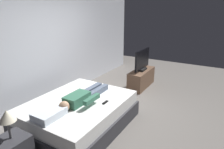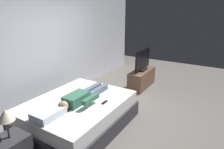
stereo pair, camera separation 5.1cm
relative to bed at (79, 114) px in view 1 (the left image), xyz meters
The scene contains 9 objects.
ground_plane 0.93m from the bed, 34.63° to the right, with size 10.00×10.00×0.00m, color slate.
back_wall 2.10m from the bed, 50.02° to the left, with size 6.40×0.10×2.80m, color silver.
bed is the anchor object (origin of this frame).
pillow 0.77m from the bed, behind, with size 0.48×0.34×0.12m, color white.
person 0.37m from the bed, 71.07° to the right, with size 1.26×0.46×0.18m.
remote 0.59m from the bed, 69.79° to the right, with size 0.15×0.04×0.02m, color black.
tv_stand 2.50m from the bed, ahead, with size 1.10×0.40×0.50m, color brown.
tv 2.55m from the bed, ahead, with size 0.88×0.20×0.59m.
lamp 1.44m from the bed, behind, with size 0.22×0.22×0.42m.
Camera 1 is at (-3.27, -1.74, 2.18)m, focal length 31.63 mm.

